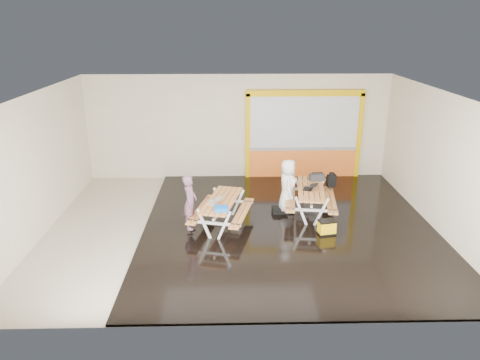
{
  "coord_description": "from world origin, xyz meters",
  "views": [
    {
      "loc": [
        -0.27,
        -10.61,
        5.12
      ],
      "look_at": [
        0.0,
        0.9,
        1.0
      ],
      "focal_mm": 33.46,
      "sensor_mm": 36.0,
      "label": 1
    }
  ],
  "objects_px": {
    "picnic_table_right": "(311,194)",
    "toolbox": "(317,177)",
    "blue_pouch": "(221,209)",
    "laptop_right": "(310,187)",
    "person_left": "(190,202)",
    "backpack": "(331,180)",
    "laptop_left": "(215,201)",
    "fluke_bag": "(327,227)",
    "dark_case": "(280,210)",
    "picnic_table_left": "(222,206)",
    "person_right": "(288,186)"
  },
  "relations": [
    {
      "from": "person_left",
      "to": "laptop_left",
      "type": "distance_m",
      "value": 0.62
    },
    {
      "from": "backpack",
      "to": "fluke_bag",
      "type": "bearing_deg",
      "value": -104.39
    },
    {
      "from": "picnic_table_right",
      "to": "blue_pouch",
      "type": "bearing_deg",
      "value": -149.3
    },
    {
      "from": "picnic_table_right",
      "to": "backpack",
      "type": "bearing_deg",
      "value": 47.77
    },
    {
      "from": "laptop_right",
      "to": "toolbox",
      "type": "bearing_deg",
      "value": 66.12
    },
    {
      "from": "laptop_left",
      "to": "fluke_bag",
      "type": "relative_size",
      "value": 0.94
    },
    {
      "from": "laptop_right",
      "to": "backpack",
      "type": "distance_m",
      "value": 1.22
    },
    {
      "from": "person_right",
      "to": "laptop_left",
      "type": "bearing_deg",
      "value": 120.9
    },
    {
      "from": "picnic_table_right",
      "to": "toolbox",
      "type": "relative_size",
      "value": 4.87
    },
    {
      "from": "picnic_table_right",
      "to": "fluke_bag",
      "type": "height_order",
      "value": "picnic_table_right"
    },
    {
      "from": "laptop_right",
      "to": "person_right",
      "type": "bearing_deg",
      "value": 161.43
    },
    {
      "from": "laptop_right",
      "to": "fluke_bag",
      "type": "relative_size",
      "value": 0.98
    },
    {
      "from": "blue_pouch",
      "to": "fluke_bag",
      "type": "distance_m",
      "value": 2.7
    },
    {
      "from": "picnic_table_right",
      "to": "laptop_left",
      "type": "distance_m",
      "value": 2.79
    },
    {
      "from": "person_right",
      "to": "fluke_bag",
      "type": "distance_m",
      "value": 1.74
    },
    {
      "from": "picnic_table_left",
      "to": "person_right",
      "type": "height_order",
      "value": "person_right"
    },
    {
      "from": "picnic_table_left",
      "to": "laptop_right",
      "type": "height_order",
      "value": "laptop_right"
    },
    {
      "from": "backpack",
      "to": "fluke_bag",
      "type": "xyz_separation_m",
      "value": [
        -0.54,
        -2.12,
        -0.5
      ]
    },
    {
      "from": "picnic_table_right",
      "to": "dark_case",
      "type": "distance_m",
      "value": 0.96
    },
    {
      "from": "person_right",
      "to": "blue_pouch",
      "type": "height_order",
      "value": "person_right"
    },
    {
      "from": "picnic_table_left",
      "to": "backpack",
      "type": "bearing_deg",
      "value": 26.37
    },
    {
      "from": "person_left",
      "to": "laptop_right",
      "type": "height_order",
      "value": "person_left"
    },
    {
      "from": "picnic_table_left",
      "to": "laptop_right",
      "type": "xyz_separation_m",
      "value": [
        2.39,
        0.66,
        0.25
      ]
    },
    {
      "from": "toolbox",
      "to": "backpack",
      "type": "relative_size",
      "value": 1.05
    },
    {
      "from": "backpack",
      "to": "picnic_table_right",
      "type": "bearing_deg",
      "value": -132.23
    },
    {
      "from": "person_right",
      "to": "toolbox",
      "type": "relative_size",
      "value": 3.36
    },
    {
      "from": "person_left",
      "to": "laptop_left",
      "type": "xyz_separation_m",
      "value": [
        0.62,
        0.01,
        0.02
      ]
    },
    {
      "from": "backpack",
      "to": "fluke_bag",
      "type": "relative_size",
      "value": 0.88
    },
    {
      "from": "picnic_table_right",
      "to": "blue_pouch",
      "type": "xyz_separation_m",
      "value": [
        -2.43,
        -1.44,
        0.22
      ]
    },
    {
      "from": "picnic_table_left",
      "to": "picnic_table_right",
      "type": "bearing_deg",
      "value": 17.19
    },
    {
      "from": "person_left",
      "to": "dark_case",
      "type": "xyz_separation_m",
      "value": [
        2.4,
        1.04,
        -0.69
      ]
    },
    {
      "from": "person_left",
      "to": "toolbox",
      "type": "relative_size",
      "value": 3.19
    },
    {
      "from": "blue_pouch",
      "to": "dark_case",
      "type": "distance_m",
      "value": 2.31
    },
    {
      "from": "blue_pouch",
      "to": "backpack",
      "type": "relative_size",
      "value": 0.79
    },
    {
      "from": "picnic_table_right",
      "to": "laptop_left",
      "type": "height_order",
      "value": "laptop_left"
    },
    {
      "from": "backpack",
      "to": "blue_pouch",
      "type": "bearing_deg",
      "value": -144.5
    },
    {
      "from": "backpack",
      "to": "laptop_right",
      "type": "bearing_deg",
      "value": -130.95
    },
    {
      "from": "picnic_table_right",
      "to": "fluke_bag",
      "type": "distance_m",
      "value": 1.37
    },
    {
      "from": "picnic_table_right",
      "to": "person_left",
      "type": "bearing_deg",
      "value": -163.15
    },
    {
      "from": "person_right",
      "to": "backpack",
      "type": "xyz_separation_m",
      "value": [
        1.37,
        0.72,
        -0.1
      ]
    },
    {
      "from": "picnic_table_left",
      "to": "toolbox",
      "type": "distance_m",
      "value": 3.05
    },
    {
      "from": "laptop_right",
      "to": "picnic_table_left",
      "type": "bearing_deg",
      "value": -164.48
    },
    {
      "from": "laptop_right",
      "to": "person_left",
      "type": "bearing_deg",
      "value": -164.42
    },
    {
      "from": "laptop_left",
      "to": "laptop_right",
      "type": "distance_m",
      "value": 2.71
    },
    {
      "from": "person_right",
      "to": "fluke_bag",
      "type": "relative_size",
      "value": 3.11
    },
    {
      "from": "person_right",
      "to": "dark_case",
      "type": "bearing_deg",
      "value": 104.7
    },
    {
      "from": "picnic_table_left",
      "to": "person_left",
      "type": "bearing_deg",
      "value": -164.23
    },
    {
      "from": "person_right",
      "to": "fluke_bag",
      "type": "bearing_deg",
      "value": -146.87
    },
    {
      "from": "picnic_table_right",
      "to": "blue_pouch",
      "type": "relative_size",
      "value": 6.45
    },
    {
      "from": "laptop_right",
      "to": "fluke_bag",
      "type": "bearing_deg",
      "value": -78.32
    }
  ]
}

